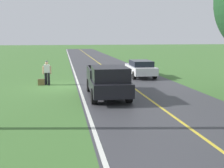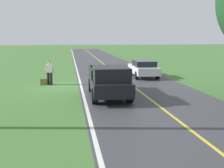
{
  "view_description": "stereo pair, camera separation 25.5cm",
  "coord_description": "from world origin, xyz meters",
  "px_view_note": "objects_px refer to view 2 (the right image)",
  "views": [
    {
      "loc": [
        -0.06,
        18.82,
        3.38
      ],
      "look_at": [
        -2.18,
        6.95,
        1.3
      ],
      "focal_mm": 43.99,
      "sensor_mm": 36.0,
      "label": 1
    },
    {
      "loc": [
        -0.31,
        18.86,
        3.38
      ],
      "look_at": [
        -2.18,
        6.95,
        1.3
      ],
      "focal_mm": 43.99,
      "sensor_mm": 36.0,
      "label": 2
    }
  ],
  "objects_px": {
    "suitcase_carried": "(44,82)",
    "pickup_truck_passing": "(109,80)",
    "hitchhiker_walking": "(49,71)",
    "sedan_near_oncoming": "(143,68)"
  },
  "relations": [
    {
      "from": "suitcase_carried",
      "to": "pickup_truck_passing",
      "type": "height_order",
      "value": "pickup_truck_passing"
    },
    {
      "from": "hitchhiker_walking",
      "to": "pickup_truck_passing",
      "type": "distance_m",
      "value": 5.98
    },
    {
      "from": "suitcase_carried",
      "to": "pickup_truck_passing",
      "type": "xyz_separation_m",
      "value": [
        -4.0,
        4.73,
        0.74
      ]
    },
    {
      "from": "hitchhiker_walking",
      "to": "suitcase_carried",
      "type": "bearing_deg",
      "value": 9.07
    },
    {
      "from": "hitchhiker_walking",
      "to": "sedan_near_oncoming",
      "type": "distance_m",
      "value": 8.11
    },
    {
      "from": "pickup_truck_passing",
      "to": "sedan_near_oncoming",
      "type": "distance_m",
      "value": 8.54
    },
    {
      "from": "hitchhiker_walking",
      "to": "sedan_near_oncoming",
      "type": "xyz_separation_m",
      "value": [
        -7.64,
        -2.71,
        -0.23
      ]
    },
    {
      "from": "hitchhiker_walking",
      "to": "sedan_near_oncoming",
      "type": "bearing_deg",
      "value": -160.46
    },
    {
      "from": "suitcase_carried",
      "to": "pickup_truck_passing",
      "type": "relative_size",
      "value": 0.08
    },
    {
      "from": "sedan_near_oncoming",
      "to": "hitchhiker_walking",
      "type": "bearing_deg",
      "value": 19.54
    }
  ]
}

